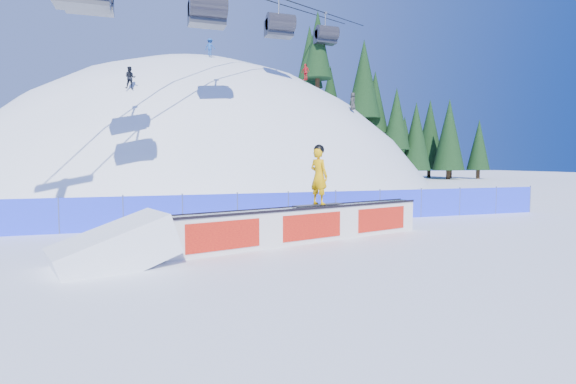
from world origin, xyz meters
name	(u,v)px	position (x,y,z in m)	size (l,w,h in m)	color
ground	(367,242)	(0.00, 0.00, 0.00)	(160.00, 160.00, 0.00)	white
snow_hill	(199,329)	(0.00, 42.00, -18.00)	(64.00, 64.00, 64.00)	white
treeline	(389,108)	(24.96, 40.53, 9.37)	(23.91, 13.94, 19.82)	#342214
safety_fence	(312,207)	(0.00, 4.50, 0.60)	(22.05, 0.05, 1.30)	#1F35F7
rail_box	(307,224)	(-1.72, 0.58, 0.52)	(8.70, 3.09, 1.07)	silver
snow_ramp	(114,266)	(-7.04, -0.98, 0.00)	(2.55, 1.70, 0.96)	white
snowboarder	(319,176)	(-1.29, 0.71, 1.97)	(1.79, 0.80, 1.85)	black
distant_skiers	(246,71)	(3.13, 29.29, 10.70)	(20.86, 9.28, 7.01)	black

